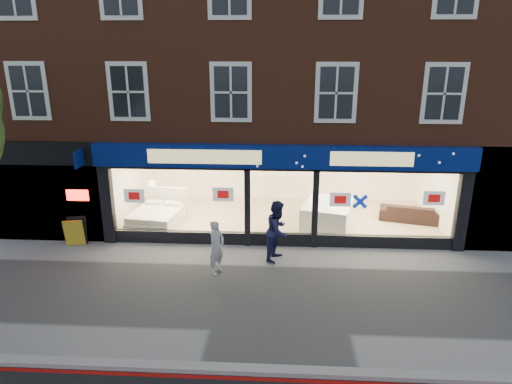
# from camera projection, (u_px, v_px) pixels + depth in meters

# --- Properties ---
(ground) EXTENTS (120.00, 120.00, 0.00)m
(ground) POSITION_uv_depth(u_px,v_px,m) (280.00, 295.00, 11.67)
(ground) COLOR gray
(ground) RESTS_ON ground
(kerb_line) EXTENTS (60.00, 0.10, 0.01)m
(kerb_line) POSITION_uv_depth(u_px,v_px,m) (279.00, 380.00, 8.72)
(kerb_line) COLOR #8C0A07
(kerb_line) RESTS_ON ground
(kerb_stone) EXTENTS (60.00, 0.25, 0.12)m
(kerb_stone) POSITION_uv_depth(u_px,v_px,m) (279.00, 371.00, 8.90)
(kerb_stone) COLOR gray
(kerb_stone) RESTS_ON ground
(showroom_floor) EXTENTS (11.00, 4.50, 0.10)m
(showroom_floor) POSITION_uv_depth(u_px,v_px,m) (281.00, 219.00, 16.63)
(showroom_floor) COLOR tan
(showroom_floor) RESTS_ON ground
(building) EXTENTS (19.00, 8.26, 10.30)m
(building) POSITION_uv_depth(u_px,v_px,m) (284.00, 28.00, 16.17)
(building) COLOR brown
(building) RESTS_ON ground
(display_bed) EXTENTS (1.87, 2.17, 1.11)m
(display_bed) POSITION_uv_depth(u_px,v_px,m) (158.00, 216.00, 15.88)
(display_bed) COLOR silver
(display_bed) RESTS_ON showroom_floor
(bedside_table) EXTENTS (0.47, 0.47, 0.55)m
(bedside_table) POSITION_uv_depth(u_px,v_px,m) (153.00, 202.00, 17.36)
(bedside_table) COLOR brown
(bedside_table) RESTS_ON showroom_floor
(mattress_stack) EXTENTS (2.02, 2.31, 0.78)m
(mattress_stack) POSITION_uv_depth(u_px,v_px,m) (327.00, 214.00, 15.90)
(mattress_stack) COLOR white
(mattress_stack) RESTS_ON showroom_floor
(sofa) EXTENTS (2.23, 1.31, 0.61)m
(sofa) POSITION_uv_depth(u_px,v_px,m) (410.00, 212.00, 16.25)
(sofa) COLOR black
(sofa) RESTS_ON showroom_floor
(a_board) EXTENTS (0.67, 0.50, 0.92)m
(a_board) POSITION_uv_depth(u_px,v_px,m) (76.00, 232.00, 14.43)
(a_board) COLOR gold
(a_board) RESTS_ON ground
(pedestrian_grey) EXTENTS (0.60, 0.67, 1.54)m
(pedestrian_grey) POSITION_uv_depth(u_px,v_px,m) (217.00, 247.00, 12.60)
(pedestrian_grey) COLOR #AAABB2
(pedestrian_grey) RESTS_ON ground
(pedestrian_blue) EXTENTS (0.96, 1.07, 1.82)m
(pedestrian_blue) POSITION_uv_depth(u_px,v_px,m) (278.00, 230.00, 13.38)
(pedestrian_blue) COLOR #171A42
(pedestrian_blue) RESTS_ON ground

